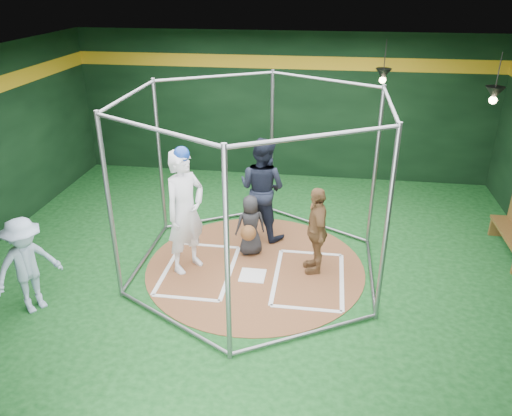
# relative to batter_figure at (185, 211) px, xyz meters

# --- Properties ---
(room_shell) EXTENTS (10.10, 9.10, 3.53)m
(room_shell) POSITION_rel_batter_figure_xyz_m (1.15, 0.19, 0.65)
(room_shell) COLOR #0D3D14
(room_shell) RESTS_ON ground
(clay_disc) EXTENTS (3.80, 3.80, 0.01)m
(clay_disc) POSITION_rel_batter_figure_xyz_m (1.15, 0.19, -1.10)
(clay_disc) COLOR brown
(clay_disc) RESTS_ON ground
(home_plate) EXTENTS (0.43, 0.43, 0.01)m
(home_plate) POSITION_rel_batter_figure_xyz_m (1.15, -0.11, -1.08)
(home_plate) COLOR white
(home_plate) RESTS_ON clay_disc
(batter_box_left) EXTENTS (1.17, 1.77, 0.01)m
(batter_box_left) POSITION_rel_batter_figure_xyz_m (0.20, -0.06, -1.08)
(batter_box_left) COLOR white
(batter_box_left) RESTS_ON clay_disc
(batter_box_right) EXTENTS (1.17, 1.77, 0.01)m
(batter_box_right) POSITION_rel_batter_figure_xyz_m (2.10, -0.06, -1.08)
(batter_box_right) COLOR white
(batter_box_right) RESTS_ON clay_disc
(batting_cage) EXTENTS (4.05, 4.67, 3.00)m
(batting_cage) POSITION_rel_batter_figure_xyz_m (1.15, 0.19, 0.40)
(batting_cage) COLOR gray
(batting_cage) RESTS_ON ground
(pendant_lamp_near) EXTENTS (0.34, 0.34, 0.90)m
(pendant_lamp_near) POSITION_rel_batter_figure_xyz_m (3.35, 3.79, 1.64)
(pendant_lamp_near) COLOR black
(pendant_lamp_near) RESTS_ON room_shell
(pendant_lamp_far) EXTENTS (0.34, 0.34, 0.90)m
(pendant_lamp_far) POSITION_rel_batter_figure_xyz_m (5.15, 2.19, 1.64)
(pendant_lamp_far) COLOR black
(pendant_lamp_far) RESTS_ON room_shell
(batter_figure) EXTENTS (0.85, 0.93, 2.21)m
(batter_figure) POSITION_rel_batter_figure_xyz_m (0.00, 0.00, 0.00)
(batter_figure) COLOR white
(batter_figure) RESTS_ON clay_disc
(visitor_leopard) EXTENTS (0.55, 0.96, 1.53)m
(visitor_leopard) POSITION_rel_batter_figure_xyz_m (2.17, 0.25, -0.32)
(visitor_leopard) COLOR #9E7243
(visitor_leopard) RESTS_ON clay_disc
(catcher_figure) EXTENTS (0.65, 0.66, 1.13)m
(catcher_figure) POSITION_rel_batter_figure_xyz_m (0.99, 0.63, -0.53)
(catcher_figure) COLOR black
(catcher_figure) RESTS_ON clay_disc
(umpire) EXTENTS (1.18, 1.07, 1.97)m
(umpire) POSITION_rel_batter_figure_xyz_m (1.10, 1.37, -0.10)
(umpire) COLOR black
(umpire) RESTS_ON clay_disc
(bystander_blue) EXTENTS (1.03, 1.14, 1.53)m
(bystander_blue) POSITION_rel_batter_figure_xyz_m (-2.01, -1.48, -0.34)
(bystander_blue) COLOR #99B1CB
(bystander_blue) RESTS_ON ground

